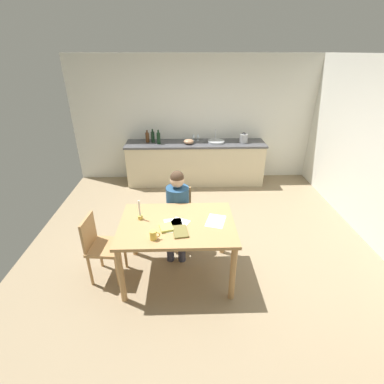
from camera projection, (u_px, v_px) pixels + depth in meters
The scene contains 22 objects.
ground_plane at pixel (201, 244), 4.29m from camera, with size 5.20×5.20×0.04m, color #937F60.
wall_back at pixel (195, 120), 6.01m from camera, with size 5.20×0.12×2.60m, color silver.
kitchen_counter at pixel (195, 163), 6.07m from camera, with size 2.93×0.64×0.90m.
dining_table at pixel (177, 230), 3.38m from camera, with size 1.38×0.97×0.79m.
chair_at_table at pixel (178, 214), 4.12m from camera, with size 0.43×0.43×0.86m.
person_seated at pixel (177, 207), 3.90m from camera, with size 0.35×0.61×1.19m.
chair_side_empty at pixel (101, 245), 3.44m from camera, with size 0.44×0.44×0.87m.
coffee_mug at pixel (153, 235), 3.02m from camera, with size 0.12×0.08×0.10m.
candlestick at pixel (140, 214), 3.38m from camera, with size 0.06×0.06×0.26m.
book_magazine at pixel (180, 231), 3.16m from camera, with size 0.16×0.24×0.02m, color olive.
book_cookery at pixel (166, 228), 3.22m from camera, with size 0.14×0.17×0.03m, color #B8BE55.
paper_letter at pixel (216, 221), 3.37m from camera, with size 0.21×0.30×0.00m, color white.
paper_bill at pixel (174, 225), 3.29m from camera, with size 0.21×0.30×0.00m, color white.
paper_envelope at pixel (177, 225), 3.29m from camera, with size 0.21×0.30×0.00m, color white.
sink_unit at pixel (216, 141), 5.87m from camera, with size 0.36×0.36×0.24m.
bottle_oil at pixel (147, 137), 5.85m from camera, with size 0.08×0.08×0.25m.
bottle_vinegar at pixel (153, 137), 5.84m from camera, with size 0.07×0.07×0.28m.
bottle_wine_red at pixel (159, 138), 5.74m from camera, with size 0.07×0.07×0.29m.
mixing_bowl at pixel (189, 141), 5.78m from camera, with size 0.21×0.21×0.09m, color tan.
stovetop_kettle at pixel (244, 138), 5.85m from camera, with size 0.18×0.18×0.22m.
wine_glass_near_sink at pixel (198, 136), 5.95m from camera, with size 0.07×0.07×0.15m.
wine_glass_by_kettle at pixel (194, 136), 5.95m from camera, with size 0.07×0.07×0.15m.
Camera 1 is at (-0.24, -3.45, 2.64)m, focal length 26.08 mm.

